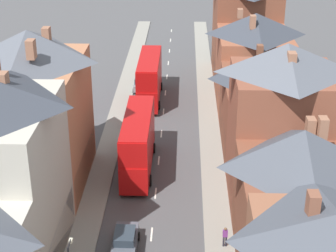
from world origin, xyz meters
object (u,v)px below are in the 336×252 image
at_px(double_decker_bus_lead, 149,78).
at_px(car_parked_left_a, 134,117).
at_px(car_near_silver, 141,84).
at_px(car_parked_right_a, 125,241).
at_px(pedestrian_far_left, 225,236).
at_px(double_decker_bus_mid_street, 138,142).

relative_size(double_decker_bus_lead, car_parked_left_a, 2.78).
relative_size(car_near_silver, car_parked_right_a, 0.93).
relative_size(car_near_silver, pedestrian_far_left, 2.38).
height_order(car_parked_left_a, pedestrian_far_left, pedestrian_far_left).
height_order(car_parked_left_a, car_parked_right_a, car_parked_right_a).
bearing_deg(double_decker_bus_lead, car_parked_left_a, -100.10).
bearing_deg(double_decker_bus_mid_street, pedestrian_far_left, -58.34).
relative_size(double_decker_bus_lead, double_decker_bus_mid_street, 1.00).
distance_m(car_near_silver, pedestrian_far_left, 33.57).
distance_m(double_decker_bus_lead, car_parked_right_a, 29.73).
distance_m(double_decker_bus_mid_street, car_near_silver, 20.79).
relative_size(double_decker_bus_mid_street, car_parked_right_a, 2.62).
bearing_deg(car_near_silver, double_decker_bus_lead, -68.72).
bearing_deg(double_decker_bus_mid_street, double_decker_bus_lead, 90.00).
bearing_deg(car_near_silver, car_parked_right_a, -87.74).
relative_size(car_parked_left_a, car_parked_right_a, 0.94).
distance_m(double_decker_bus_mid_street, car_parked_right_a, 12.48).
distance_m(car_near_silver, car_parked_right_a, 33.01).
distance_m(car_parked_left_a, car_parked_right_a, 22.45).
xyz_separation_m(double_decker_bus_mid_street, car_parked_right_a, (0.01, -12.32, -1.98)).
relative_size(double_decker_bus_lead, car_near_silver, 2.82).
relative_size(car_parked_right_a, pedestrian_far_left, 2.56).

